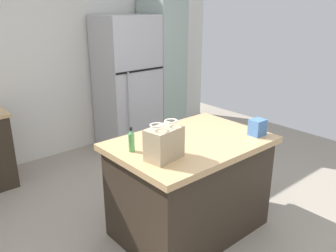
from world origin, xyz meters
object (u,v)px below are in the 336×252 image
Objects in this scene: tall_cabinet at (162,69)px; shopping_bag at (164,143)px; refrigerator at (127,83)px; bottle at (131,141)px; kitchen_island at (190,186)px; small_box at (257,127)px.

tall_cabinet is 7.01× the size of shopping_bag.
bottle is (-1.31, -1.97, 0.05)m from refrigerator.
shopping_bag is at bearing -161.88° from kitchen_island.
small_box is 1.14m from bottle.
tall_cabinet is at bearing 0.02° from refrigerator.
shopping_bag is at bearing -68.97° from bottle.
refrigerator is at bearing -179.98° from tall_cabinet.
refrigerator reaches higher than bottle.
refrigerator is 2.36m from bottle.
bottle is (-1.97, -1.97, -0.07)m from tall_cabinet.
kitchen_island is 0.73× the size of refrigerator.
kitchen_island is at bearing 18.12° from shopping_bag.
shopping_bag is (-1.21, -2.24, 0.09)m from refrigerator.
kitchen_island is 4.49× the size of shopping_bag.
bottle is at bearing 165.08° from kitchen_island.
shopping_bag is at bearing 170.42° from small_box.
shopping_bag is 2.06× the size of small_box.
tall_cabinet is 2.57m from small_box.
kitchen_island is 0.64× the size of tall_cabinet.
refrigerator is 6.19× the size of shopping_bag.
refrigerator is 12.75× the size of small_box.
refrigerator is (0.79, 2.10, 0.48)m from kitchen_island.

